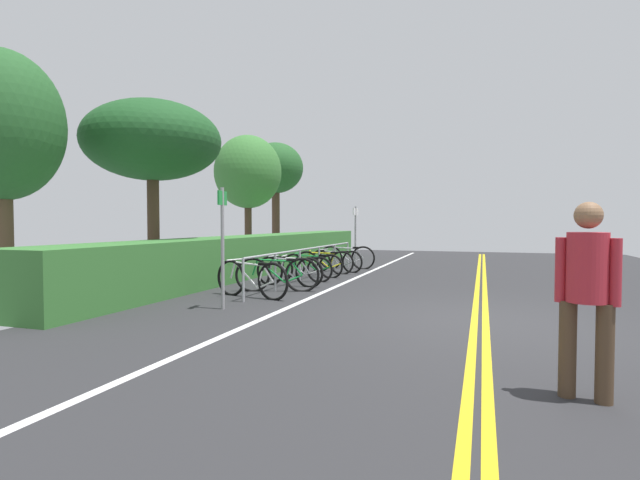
% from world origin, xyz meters
% --- Properties ---
extents(ground_plane, '(35.58, 12.48, 0.05)m').
position_xyz_m(ground_plane, '(0.00, 0.00, -0.03)').
color(ground_plane, '#2B2B2D').
extents(centre_line_yellow_inner, '(32.02, 0.10, 0.00)m').
position_xyz_m(centre_line_yellow_inner, '(0.00, -0.08, 0.00)').
color(centre_line_yellow_inner, gold).
rests_on(centre_line_yellow_inner, ground_plane).
extents(centre_line_yellow_outer, '(32.02, 0.10, 0.00)m').
position_xyz_m(centre_line_yellow_outer, '(0.00, 0.08, 0.00)').
color(centre_line_yellow_outer, gold).
rests_on(centre_line_yellow_outer, ground_plane).
extents(bike_lane_stripe_white, '(32.02, 0.12, 0.00)m').
position_xyz_m(bike_lane_stripe_white, '(0.00, 3.17, 0.00)').
color(bike_lane_stripe_white, white).
rests_on(bike_lane_stripe_white, ground_plane).
extents(bike_rack, '(7.38, 0.05, 0.83)m').
position_xyz_m(bike_rack, '(4.04, 4.19, 0.62)').
color(bike_rack, '#9EA0A5').
rests_on(bike_rack, ground_plane).
extents(bicycle_0, '(0.61, 1.80, 0.77)m').
position_xyz_m(bicycle_0, '(0.92, 4.30, 0.36)').
color(bicycle_0, black).
rests_on(bicycle_0, ground_plane).
extents(bicycle_1, '(0.65, 1.75, 0.78)m').
position_xyz_m(bicycle_1, '(1.84, 4.14, 0.36)').
color(bicycle_1, black).
rests_on(bicycle_1, ground_plane).
extents(bicycle_2, '(0.46, 1.74, 0.73)m').
position_xyz_m(bicycle_2, '(2.76, 4.25, 0.34)').
color(bicycle_2, black).
rests_on(bicycle_2, ground_plane).
extents(bicycle_3, '(0.46, 1.66, 0.68)m').
position_xyz_m(bicycle_3, '(3.61, 4.30, 0.32)').
color(bicycle_3, black).
rests_on(bicycle_3, ground_plane).
extents(bicycle_4, '(0.46, 1.70, 0.69)m').
position_xyz_m(bicycle_4, '(4.56, 4.32, 0.32)').
color(bicycle_4, black).
rests_on(bicycle_4, ground_plane).
extents(bicycle_5, '(0.66, 1.63, 0.72)m').
position_xyz_m(bicycle_5, '(5.41, 4.25, 0.33)').
color(bicycle_5, black).
rests_on(bicycle_5, ground_plane).
extents(bicycle_6, '(0.53, 1.73, 0.70)m').
position_xyz_m(bicycle_6, '(6.23, 4.14, 0.33)').
color(bicycle_6, black).
rests_on(bicycle_6, ground_plane).
extents(bicycle_7, '(0.46, 1.79, 0.78)m').
position_xyz_m(bicycle_7, '(7.20, 4.08, 0.36)').
color(bicycle_7, black).
rests_on(bicycle_7, ground_plane).
extents(pedestrian, '(0.32, 0.47, 1.65)m').
position_xyz_m(pedestrian, '(-3.18, -0.85, 0.95)').
color(pedestrian, '#4C3826').
rests_on(pedestrian, ground_plane).
extents(sign_post_near, '(0.36, 0.08, 2.07)m').
position_xyz_m(sign_post_near, '(-0.40, 4.17, 1.26)').
color(sign_post_near, gray).
rests_on(sign_post_near, ground_plane).
extents(sign_post_far, '(0.36, 0.09, 2.02)m').
position_xyz_m(sign_post_far, '(8.25, 4.07, 1.23)').
color(sign_post_far, gray).
rests_on(sign_post_far, ground_plane).
extents(hedge_backdrop, '(16.33, 1.34, 1.09)m').
position_xyz_m(hedge_backdrop, '(5.54, 6.35, 0.55)').
color(hedge_backdrop, '#387533').
rests_on(hedge_backdrop, ground_plane).
extents(tree_near_left, '(2.20, 2.20, 4.68)m').
position_xyz_m(tree_near_left, '(-1.00, 8.45, 3.25)').
color(tree_near_left, brown).
rests_on(tree_near_left, ground_plane).
extents(tree_mid, '(3.23, 3.23, 4.36)m').
position_xyz_m(tree_mid, '(2.04, 7.45, 3.40)').
color(tree_mid, '#473323').
rests_on(tree_mid, ground_plane).
extents(tree_far_right, '(2.38, 2.38, 4.56)m').
position_xyz_m(tree_far_right, '(7.84, 7.90, 3.25)').
color(tree_far_right, '#473323').
rests_on(tree_far_right, ground_plane).
extents(tree_extra, '(2.37, 2.37, 4.91)m').
position_xyz_m(tree_extra, '(11.57, 8.47, 3.76)').
color(tree_extra, '#473323').
rests_on(tree_extra, ground_plane).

